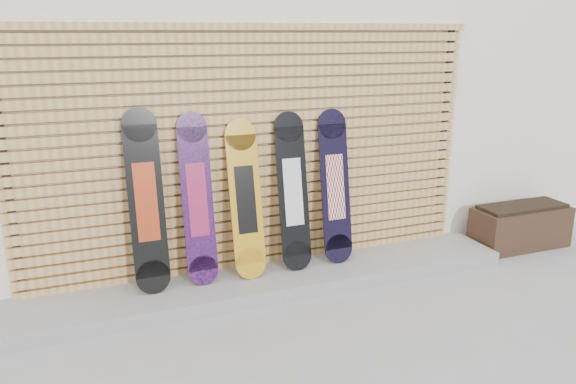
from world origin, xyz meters
name	(u,v)px	position (x,y,z in m)	size (l,w,h in m)	color
ground	(313,318)	(0.00, 0.00, 0.00)	(80.00, 80.00, 0.00)	#98989B
building	(242,65)	(0.50, 3.50, 1.80)	(12.00, 5.00, 3.60)	white
concrete_step	(268,280)	(-0.15, 0.68, 0.06)	(4.60, 0.70, 0.12)	gray
slat_wall	(256,150)	(-0.15, 0.97, 1.21)	(4.26, 0.08, 2.29)	tan
planter_box	(520,226)	(2.69, 0.65, 0.23)	(1.04, 0.43, 0.47)	#312015
snowboard_0	(146,202)	(-1.15, 0.80, 0.88)	(0.29, 0.30, 1.53)	black
snowboard_1	(197,200)	(-0.73, 0.80, 0.85)	(0.26, 0.29, 1.47)	black
snowboard_2	(246,200)	(-0.31, 0.79, 0.81)	(0.28, 0.31, 1.38)	orange
snowboard_3	(293,192)	(0.14, 0.80, 0.83)	(0.28, 0.29, 1.43)	black
snowboard_4	(335,187)	(0.57, 0.81, 0.83)	(0.28, 0.28, 1.43)	black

